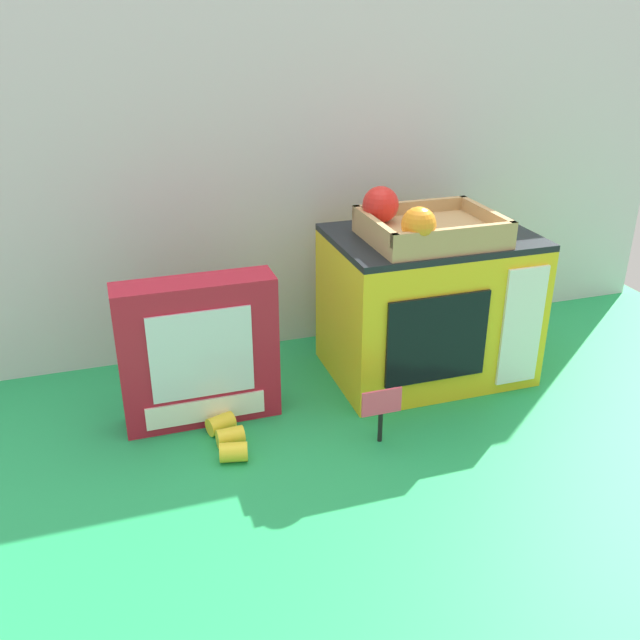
% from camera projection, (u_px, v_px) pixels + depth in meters
% --- Properties ---
extents(ground_plane, '(1.70, 1.70, 0.00)m').
position_uv_depth(ground_plane, '(363.00, 388.00, 1.34)').
color(ground_plane, '#219E54').
rests_on(ground_plane, ground).
extents(display_back_panel, '(1.61, 0.03, 0.72)m').
position_uv_depth(display_back_panel, '(321.00, 173.00, 1.42)').
color(display_back_panel, silver).
rests_on(display_back_panel, ground).
extents(toy_microwave, '(0.37, 0.27, 0.29)m').
position_uv_depth(toy_microwave, '(428.00, 305.00, 1.35)').
color(toy_microwave, yellow).
rests_on(toy_microwave, ground).
extents(food_groups_crate, '(0.23, 0.19, 0.09)m').
position_uv_depth(food_groups_crate, '(422.00, 226.00, 1.25)').
color(food_groups_crate, tan).
rests_on(food_groups_crate, toy_microwave).
extents(cookie_set_box, '(0.27, 0.08, 0.26)m').
position_uv_depth(cookie_set_box, '(199.00, 352.00, 1.20)').
color(cookie_set_box, '#B2192D').
rests_on(cookie_set_box, ground).
extents(price_sign, '(0.07, 0.01, 0.10)m').
position_uv_depth(price_sign, '(381.00, 408.00, 1.16)').
color(price_sign, black).
rests_on(price_sign, ground).
extents(loose_toy_banana, '(0.06, 0.13, 0.03)m').
position_uv_depth(loose_toy_banana, '(228.00, 437.00, 1.17)').
color(loose_toy_banana, yellow).
rests_on(loose_toy_banana, ground).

